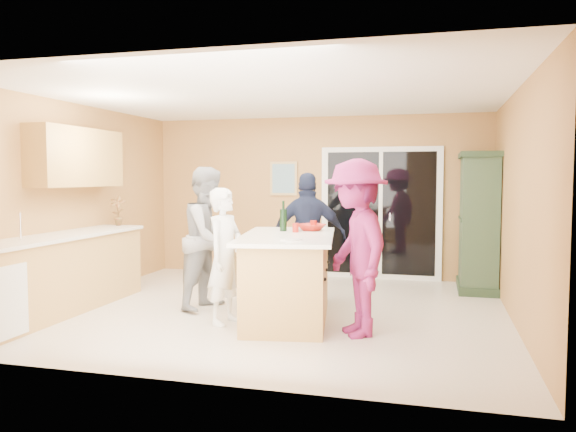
% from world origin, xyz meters
% --- Properties ---
extents(floor, '(5.50, 5.50, 0.00)m').
position_xyz_m(floor, '(0.00, 0.00, 0.00)').
color(floor, beige).
rests_on(floor, ground).
extents(ceiling, '(5.50, 5.00, 0.10)m').
position_xyz_m(ceiling, '(0.00, 0.00, 2.60)').
color(ceiling, white).
rests_on(ceiling, wall_back).
extents(wall_back, '(5.50, 0.10, 2.60)m').
position_xyz_m(wall_back, '(0.00, 2.50, 1.30)').
color(wall_back, tan).
rests_on(wall_back, ground).
extents(wall_front, '(5.50, 0.10, 2.60)m').
position_xyz_m(wall_front, '(0.00, -2.50, 1.30)').
color(wall_front, tan).
rests_on(wall_front, ground).
extents(wall_left, '(0.10, 5.00, 2.60)m').
position_xyz_m(wall_left, '(-2.75, 0.00, 1.30)').
color(wall_left, tan).
rests_on(wall_left, ground).
extents(wall_right, '(0.10, 5.00, 2.60)m').
position_xyz_m(wall_right, '(2.75, 0.00, 1.30)').
color(wall_right, tan).
rests_on(wall_right, ground).
extents(left_cabinet_run, '(0.65, 3.05, 1.24)m').
position_xyz_m(left_cabinet_run, '(-2.45, -1.05, 0.46)').
color(left_cabinet_run, tan).
rests_on(left_cabinet_run, floor).
extents(upper_cabinets, '(0.35, 1.60, 0.75)m').
position_xyz_m(upper_cabinets, '(-2.58, -0.20, 1.88)').
color(upper_cabinets, tan).
rests_on(upper_cabinets, wall_left).
extents(sliding_door, '(1.90, 0.07, 2.10)m').
position_xyz_m(sliding_door, '(1.05, 2.46, 1.05)').
color(sliding_door, white).
rests_on(sliding_door, floor).
extents(framed_picture, '(0.46, 0.04, 0.56)m').
position_xyz_m(framed_picture, '(-0.55, 2.48, 1.60)').
color(framed_picture, tan).
rests_on(framed_picture, wall_back).
extents(kitchen_island, '(1.29, 2.00, 0.98)m').
position_xyz_m(kitchen_island, '(0.29, -0.44, 0.46)').
color(kitchen_island, tan).
rests_on(kitchen_island, floor).
extents(green_hutch, '(0.57, 1.07, 1.97)m').
position_xyz_m(green_hutch, '(2.49, 1.90, 0.96)').
color(green_hutch, '#223723').
rests_on(green_hutch, floor).
extents(woman_white, '(0.47, 0.62, 1.51)m').
position_xyz_m(woman_white, '(-0.35, -0.73, 0.75)').
color(woman_white, white).
rests_on(woman_white, floor).
extents(woman_grey, '(0.83, 0.97, 1.75)m').
position_xyz_m(woman_grey, '(-0.80, -0.09, 0.87)').
color(woman_grey, gray).
rests_on(woman_grey, floor).
extents(woman_navy, '(1.05, 0.58, 1.68)m').
position_xyz_m(woman_navy, '(0.28, 0.66, 0.84)').
color(woman_navy, '#1C1F3D').
rests_on(woman_navy, floor).
extents(woman_magenta, '(1.12, 1.35, 1.81)m').
position_xyz_m(woman_magenta, '(1.11, -0.83, 0.90)').
color(woman_magenta, '#8B1E52').
rests_on(woman_magenta, floor).
extents(serving_bowl, '(0.41, 0.41, 0.08)m').
position_xyz_m(serving_bowl, '(0.45, 0.09, 1.02)').
color(serving_bowl, '#A71D12').
rests_on(serving_bowl, kitchen_island).
extents(tulip_vase, '(0.24, 0.19, 0.42)m').
position_xyz_m(tulip_vase, '(-2.45, 0.52, 1.15)').
color(tulip_vase, '#A31019').
rests_on(tulip_vase, left_cabinet_run).
extents(tumbler_near, '(0.08, 0.08, 0.11)m').
position_xyz_m(tumbler_near, '(0.45, 0.20, 1.04)').
color(tumbler_near, '#A71D12').
rests_on(tumbler_near, kitchen_island).
extents(tumbler_far, '(0.09, 0.09, 0.11)m').
position_xyz_m(tumbler_far, '(0.31, -0.17, 1.03)').
color(tumbler_far, '#A71D12').
rests_on(tumbler_far, kitchen_island).
extents(wine_bottle, '(0.08, 0.08, 0.36)m').
position_xyz_m(wine_bottle, '(0.14, -0.07, 1.12)').
color(wine_bottle, black).
rests_on(wine_bottle, kitchen_island).
extents(white_plate, '(0.27, 0.27, 0.02)m').
position_xyz_m(white_plate, '(0.46, -0.97, 0.99)').
color(white_plate, silver).
rests_on(white_plate, kitchen_island).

